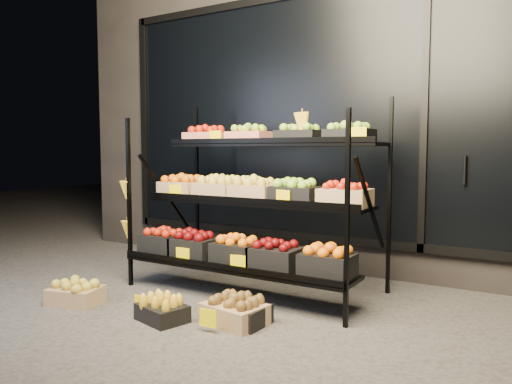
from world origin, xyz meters
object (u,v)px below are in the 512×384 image
Objects in this scene: floor_crate_left at (76,292)px; floor_crate_midright at (234,310)px; floor_crate_midleft at (162,309)px; display_rack at (250,201)px.

floor_crate_left is 1.36m from floor_crate_midright.
floor_crate_midleft is 0.52m from floor_crate_midright.
floor_crate_midleft is at bearing -12.49° from floor_crate_left.
floor_crate_left is 0.97× the size of floor_crate_midright.
display_rack is at bearing 97.15° from floor_crate_midleft.
floor_crate_midright is (1.33, 0.28, 0.01)m from floor_crate_left.
display_rack is 4.74× the size of floor_crate_midright.
display_rack is 1.22m from floor_crate_midleft.
floor_crate_midleft is 0.87× the size of floor_crate_midright.
floor_crate_midright is (0.35, -0.77, -0.69)m from display_rack.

